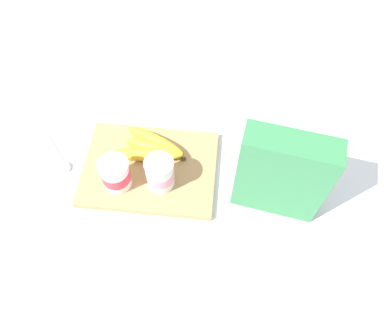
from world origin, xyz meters
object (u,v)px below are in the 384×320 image
object	(u,v)px
cutting_board	(150,169)
banana_bunch	(152,148)
yogurt_cup_back	(116,174)
yogurt_cup_front	(160,173)
cereal_box	(282,175)
spoon	(61,159)

from	to	relation	value
cutting_board	banana_bunch	size ratio (longest dim) A/B	1.76
yogurt_cup_back	yogurt_cup_front	bearing A→B (deg)	-173.67
yogurt_cup_back	banana_bunch	size ratio (longest dim) A/B	0.46
cereal_box	yogurt_cup_front	size ratio (longest dim) A/B	2.76
cutting_board	yogurt_cup_back	world-z (taller)	yogurt_cup_back
cutting_board	yogurt_cup_front	world-z (taller)	yogurt_cup_front
cereal_box	yogurt_cup_front	world-z (taller)	cereal_box
yogurt_cup_front	yogurt_cup_back	size ratio (longest dim) A/B	1.06
yogurt_cup_front	spoon	size ratio (longest dim) A/B	0.82
cereal_box	yogurt_cup_back	size ratio (longest dim) A/B	2.92
cutting_board	banana_bunch	xyz separation A→B (m)	(-0.00, -0.04, 0.03)
yogurt_cup_front	yogurt_cup_back	xyz separation A→B (m)	(0.10, 0.01, -0.00)
cereal_box	spoon	world-z (taller)	cereal_box
cereal_box	spoon	distance (m)	0.56
yogurt_cup_front	cutting_board	bearing A→B (deg)	-48.88
spoon	cereal_box	bearing A→B (deg)	173.37
cutting_board	spoon	size ratio (longest dim) A/B	2.96
cutting_board	yogurt_cup_back	distance (m)	0.10
yogurt_cup_front	yogurt_cup_back	distance (m)	0.11
cereal_box	banana_bunch	size ratio (longest dim) A/B	1.34
banana_bunch	spoon	bearing A→B (deg)	8.68
yogurt_cup_front	yogurt_cup_back	world-z (taller)	yogurt_cup_front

